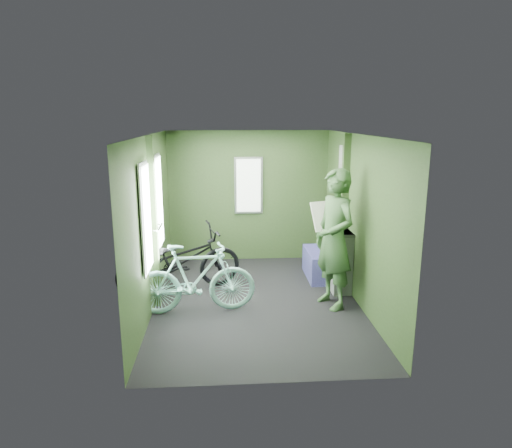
{
  "coord_description": "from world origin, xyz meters",
  "views": [
    {
      "loc": [
        -0.42,
        -5.94,
        2.54
      ],
      "look_at": [
        0.0,
        0.1,
        1.1
      ],
      "focal_mm": 32.0,
      "sensor_mm": 36.0,
      "label": 1
    }
  ],
  "objects": [
    {
      "name": "bicycle_mint",
      "position": [
        -0.82,
        -0.29,
        0.0
      ],
      "size": [
        1.62,
        0.63,
        0.97
      ],
      "primitive_type": "imported",
      "rotation": [
        0.0,
        -0.05,
        1.66
      ],
      "color": "#90D8CF",
      "rests_on": "ground"
    },
    {
      "name": "waste_box",
      "position": [
        1.26,
        0.32,
        0.46
      ],
      "size": [
        0.27,
        0.38,
        0.91
      ],
      "primitive_type": "cube",
      "color": "slate",
      "rests_on": "ground"
    },
    {
      "name": "bench_seat",
      "position": [
        1.15,
        0.94,
        0.27
      ],
      "size": [
        0.49,
        0.88,
        0.93
      ],
      "rotation": [
        0.0,
        0.0,
        -0.01
      ],
      "color": "navy",
      "rests_on": "ground"
    },
    {
      "name": "bicycle_black",
      "position": [
        -1.09,
        0.46,
        0.0
      ],
      "size": [
        1.99,
        1.32,
        1.04
      ],
      "primitive_type": "imported",
      "rotation": [
        0.0,
        -0.13,
        1.9
      ],
      "color": "black",
      "rests_on": "ground"
    },
    {
      "name": "passenger",
      "position": [
        1.03,
        -0.18,
        0.94
      ],
      "size": [
        0.68,
        0.82,
        1.88
      ],
      "rotation": [
        0.0,
        0.0,
        -1.18
      ],
      "color": "#395D32",
      "rests_on": "ground"
    },
    {
      "name": "room",
      "position": [
        -0.04,
        0.04,
        1.44
      ],
      "size": [
        4.0,
        4.02,
        2.31
      ],
      "color": "black",
      "rests_on": "ground"
    }
  ]
}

